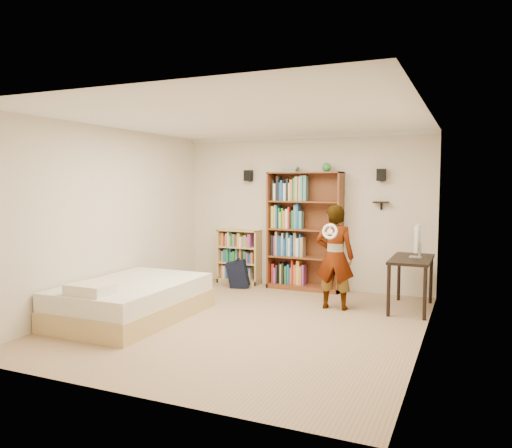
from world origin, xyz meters
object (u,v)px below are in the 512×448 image
at_px(computer_desk, 411,284).
at_px(daybed, 132,296).
at_px(low_bookshelf, 239,256).
at_px(tall_bookshelf, 305,231).
at_px(person, 335,257).

xyz_separation_m(computer_desk, daybed, (-3.48, -2.04, -0.07)).
xyz_separation_m(low_bookshelf, computer_desk, (3.16, -0.75, -0.11)).
relative_size(tall_bookshelf, low_bookshelf, 2.05).
relative_size(tall_bookshelf, daybed, 0.95).
bearing_deg(person, low_bookshelf, -32.75).
distance_m(tall_bookshelf, low_bookshelf, 1.39).
bearing_deg(daybed, tall_bookshelf, 59.83).
bearing_deg(person, tall_bookshelf, -57.46).
bearing_deg(tall_bookshelf, computer_desk, -20.65).
xyz_separation_m(tall_bookshelf, computer_desk, (1.88, -0.71, -0.64)).
bearing_deg(daybed, low_bookshelf, 83.61).
relative_size(low_bookshelf, daybed, 0.46).
bearing_deg(person, computer_desk, -162.88).
distance_m(computer_desk, daybed, 4.03).
bearing_deg(tall_bookshelf, daybed, -120.17).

